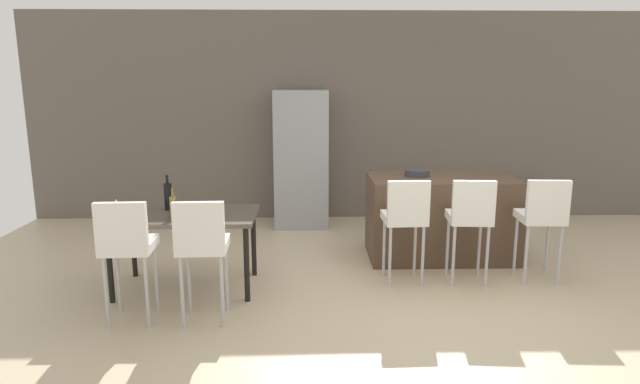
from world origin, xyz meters
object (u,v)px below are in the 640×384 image
dining_chair_far (202,241)px  wine_bottle_inner (168,196)px  kitchen_island (441,217)px  potted_plant (534,200)px  refrigerator (301,159)px  wine_bottle_left (173,207)px  bar_chair_right (543,214)px  bar_chair_middle (470,214)px  wine_glass_middle (116,204)px  fruit_bowl (417,173)px  dining_chair_near (126,242)px  bar_chair_left (406,215)px  dining_table (185,221)px

dining_chair_far → wine_bottle_inner: size_ratio=3.06×
kitchen_island → potted_plant: 2.21m
refrigerator → potted_plant: refrigerator is taller
kitchen_island → wine_bottle_left: (-2.71, -1.05, 0.39)m
kitchen_island → potted_plant: kitchen_island is taller
dining_chair_far → wine_bottle_left: (-0.36, 0.57, 0.15)m
bar_chair_right → potted_plant: bearing=68.4°
bar_chair_middle → refrigerator: size_ratio=0.57×
wine_glass_middle → kitchen_island: bearing=16.9°
wine_bottle_inner → refrigerator: (1.27, 2.16, 0.04)m
wine_bottle_inner → refrigerator: refrigerator is taller
fruit_bowl → dining_chair_near: bearing=-147.6°
wine_glass_middle → potted_plant: size_ratio=0.31×
bar_chair_left → dining_table: size_ratio=0.78×
kitchen_island → fruit_bowl: (-0.27, 0.08, 0.50)m
fruit_bowl → wine_bottle_inner: bearing=-163.0°
bar_chair_middle → dining_table: (-2.74, -0.07, -0.03)m
wine_bottle_inner → potted_plant: size_ratio=0.60×
dining_chair_far → wine_bottle_left: 0.69m
bar_chair_middle → wine_glass_middle: size_ratio=6.03×
kitchen_island → dining_chair_far: 2.87m
dining_chair_far → dining_table: bearing=111.9°
wine_bottle_inner → kitchen_island: bearing=14.0°
bar_chair_right → refrigerator: (-2.36, 2.25, 0.22)m
bar_chair_right → wine_glass_middle: bearing=-177.4°
wine_bottle_left → wine_bottle_inner: (-0.13, 0.35, 0.03)m
wine_bottle_inner → refrigerator: size_ratio=0.19×
bar_chair_right → refrigerator: 3.27m
potted_plant → dining_chair_far: bearing=-142.8°
bar_chair_right → dining_table: (-3.45, -0.07, -0.03)m
refrigerator → potted_plant: 3.30m
bar_chair_left → wine_bottle_inner: size_ratio=3.06×
bar_chair_right → wine_glass_middle: bar_chair_right is taller
wine_bottle_inner → dining_table: bearing=-40.9°
bar_chair_left → dining_chair_far: 1.98m
fruit_bowl → potted_plant: bearing=34.9°
dining_chair_near → wine_bottle_left: dining_chair_near is taller
bar_chair_middle → bar_chair_left: bearing=-180.0°
wine_glass_middle → fruit_bowl: size_ratio=0.64×
fruit_bowl → potted_plant: (1.95, 1.36, -0.62)m
kitchen_island → wine_bottle_inner: wine_bottle_inner is taller
refrigerator → fruit_bowl: size_ratio=6.77×
bar_chair_middle → wine_bottle_left: bearing=-174.8°
dining_chair_far → wine_bottle_inner: 1.05m
dining_table → bar_chair_left: bearing=1.9°
dining_table → wine_glass_middle: (-0.59, -0.11, 0.20)m
bar_chair_middle → wine_bottle_left: (-2.79, -0.25, 0.15)m
wine_bottle_left → bar_chair_left: bearing=6.7°
kitchen_island → dining_chair_near: bearing=-151.2°
bar_chair_left → wine_glass_middle: size_ratio=6.03×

